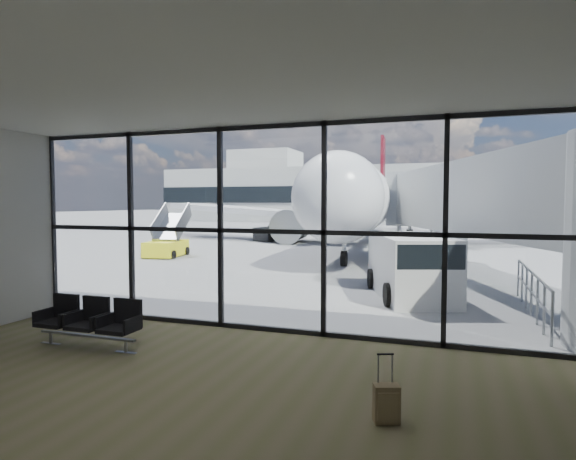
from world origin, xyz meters
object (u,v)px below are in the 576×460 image
Objects in this scene: suitcase at (387,403)px; airliner at (370,201)px; service_van at (412,266)px; belt_loader at (272,233)px; seating_row at (91,320)px; mobile_stairs at (167,246)px.

airliner reaches higher than suitcase.
belt_loader is at bearing 103.18° from service_van.
suitcase is at bearing -13.93° from seating_row.
seating_row is at bearing 145.63° from suitcase.
service_van reaches higher than seating_row.
seating_row is at bearing -64.53° from belt_loader.
suitcase is (5.91, -1.42, -0.27)m from seating_row.
mobile_stairs reaches higher than seating_row.
mobile_stairs is (-13.53, 15.58, 0.27)m from suitcase.
airliner is 9.51× the size of belt_loader.
airliner is 21.19m from service_van.
belt_loader is (-6.17, 25.78, 0.05)m from seating_row.
seating_row is at bearing -96.70° from airliner.
belt_loader is (-6.95, -1.92, -2.37)m from airliner.
mobile_stairs is at bearing 117.85° from seating_row.
airliner is 11.09× the size of mobile_stairs.
airliner reaches higher than belt_loader.
seating_row is at bearing -72.29° from mobile_stairs.
seating_row is 27.82m from airliner.
airliner is at bearing 79.12° from suitcase.
service_van is 14.87m from mobile_stairs.
seating_row is at bearing -146.37° from service_van.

